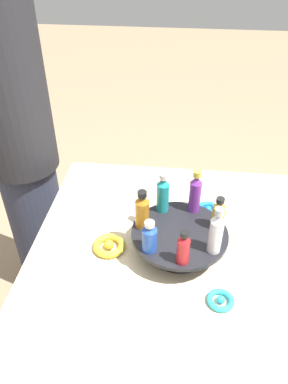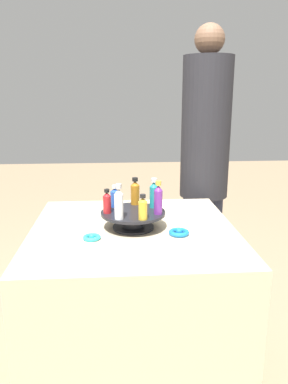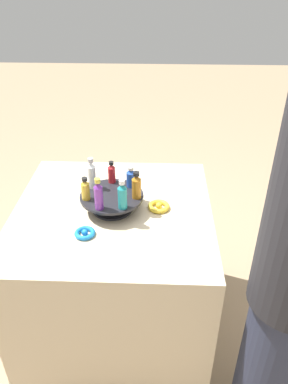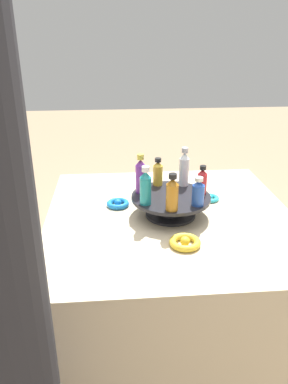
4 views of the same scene
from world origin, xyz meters
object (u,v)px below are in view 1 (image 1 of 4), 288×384
at_px(bottle_teal, 163,194).
at_px(bottle_red, 183,248).
at_px(bottle_amber, 142,211).
at_px(bottle_purple, 195,193).
at_px(bottle_gold, 218,214).
at_px(bottle_blue, 149,237).
at_px(ribbon_bow_gold, 109,246).
at_px(bottle_clear, 216,232).
at_px(ribbon_bow_teal, 221,300).
at_px(ribbon_bow_blue, 208,210).
at_px(display_stand, 179,239).
at_px(person_figure, 17,134).

xyz_separation_m(bottle_teal, bottle_red, (-0.22, -0.07, -0.01)).
bearing_deg(bottle_amber, bottle_purple, -58.93).
relative_size(bottle_red, bottle_gold, 1.00).
relative_size(bottle_teal, bottle_blue, 1.35).
height_order(bottle_red, ribbon_bow_gold, bottle_red).
distance_m(bottle_purple, bottle_clear, 0.18).
height_order(bottle_purple, bottle_amber, bottle_purple).
distance_m(bottle_amber, ribbon_bow_teal, 0.33).
bearing_deg(bottle_purple, bottle_gold, -136.08).
bearing_deg(bottle_clear, bottle_amber, 69.64).
height_order(bottle_red, ribbon_bow_blue, bottle_red).
xyz_separation_m(bottle_purple, bottle_gold, (-0.07, -0.07, -0.02)).
relative_size(display_stand, bottle_teal, 2.10).
distance_m(display_stand, person_figure, 0.84).
bearing_deg(bottle_teal, ribbon_bow_teal, -147.11).
relative_size(bottle_purple, bottle_gold, 1.37).
bearing_deg(bottle_amber, ribbon_bow_gold, 106.36).
distance_m(bottle_red, bottle_clear, 0.10).
relative_size(bottle_blue, ribbon_bow_teal, 1.36).
height_order(bottle_blue, person_figure, person_figure).
bearing_deg(bottle_blue, ribbon_bow_teal, -115.98).
bearing_deg(person_figure, bottle_gold, 5.83).
bearing_deg(ribbon_bow_blue, person_figure, 69.86).
relative_size(bottle_amber, bottle_clear, 0.86).
relative_size(display_stand, ribbon_bow_gold, 2.86).
bearing_deg(bottle_clear, person_figure, 55.21).
distance_m(ribbon_bow_gold, ribbon_bow_teal, 0.38).
relative_size(bottle_teal, ribbon_bow_blue, 1.56).
relative_size(bottle_blue, bottle_red, 0.94).
relative_size(display_stand, ribbon_bow_blue, 3.28).
relative_size(bottle_amber, ribbon_bow_gold, 1.28).
height_order(bottle_gold, ribbon_bow_gold, bottle_gold).
bearing_deg(ribbon_bow_teal, bottle_red, 59.60).
bearing_deg(bottle_clear, bottle_blue, 95.35).
bearing_deg(bottle_red, ribbon_bow_gold, 66.05).
distance_m(bottle_amber, bottle_gold, 0.23).
bearing_deg(bottle_clear, ribbon_bow_gold, 81.12).
distance_m(display_stand, ribbon_bow_teal, 0.22).
height_order(bottle_purple, bottle_gold, bottle_purple).
distance_m(bottle_blue, ribbon_bow_blue, 0.35).
bearing_deg(bottle_blue, bottle_gold, -58.93).
relative_size(bottle_purple, ribbon_bow_gold, 1.46).
height_order(bottle_purple, ribbon_bow_gold, bottle_purple).
xyz_separation_m(bottle_clear, bottle_gold, (0.10, -0.01, -0.02)).
relative_size(bottle_amber, ribbon_bow_blue, 1.47).
relative_size(bottle_purple, bottle_amber, 1.14).
xyz_separation_m(bottle_blue, ribbon_bow_gold, (0.07, 0.13, -0.12)).
relative_size(bottle_clear, ribbon_bow_blue, 1.72).
distance_m(ribbon_bow_blue, ribbon_bow_teal, 0.38).
xyz_separation_m(bottle_amber, bottle_gold, (0.02, -0.23, -0.01)).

